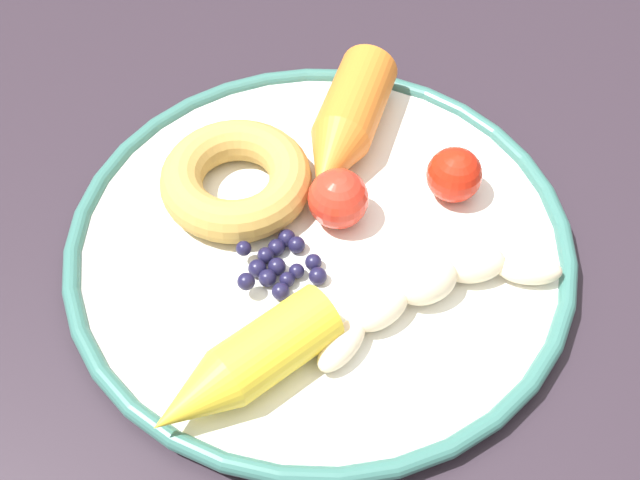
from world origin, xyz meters
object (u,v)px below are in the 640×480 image
at_px(dining_table, 326,376).
at_px(carrot_orange, 345,126).
at_px(banana, 431,291).
at_px(carrot_yellow, 243,367).
at_px(plate, 320,243).
at_px(tomato_mid, 454,175).
at_px(blueberry_pile, 280,265).
at_px(tomato_near, 338,199).
at_px(donut, 236,179).

height_order(dining_table, carrot_orange, carrot_orange).
bearing_deg(banana, carrot_yellow, 101.90).
height_order(plate, tomato_mid, tomato_mid).
distance_m(dining_table, carrot_yellow, 0.13).
bearing_deg(carrot_orange, carrot_yellow, 147.09).
height_order(blueberry_pile, tomato_mid, tomato_mid).
relative_size(plate, blueberry_pile, 6.00).
distance_m(plate, carrot_orange, 0.09).
xyz_separation_m(banana, tomato_mid, (0.08, -0.05, 0.01)).
relative_size(dining_table, banana, 7.07).
xyz_separation_m(dining_table, plate, (0.05, -0.01, 0.09)).
bearing_deg(banana, tomato_near, 24.89).
bearing_deg(carrot_orange, banana, -174.36).
bearing_deg(donut, tomato_near, -122.71).
bearing_deg(plate, tomato_near, -47.55).
bearing_deg(donut, blueberry_pile, -169.44).
height_order(donut, tomato_near, tomato_near).
height_order(dining_table, donut, donut).
distance_m(carrot_orange, blueberry_pile, 0.12).
distance_m(carrot_yellow, donut, 0.15).
distance_m(dining_table, donut, 0.16).
height_order(dining_table, tomato_mid, tomato_mid).
relative_size(dining_table, carrot_yellow, 9.93).
bearing_deg(blueberry_pile, carrot_yellow, 152.58).
bearing_deg(blueberry_pile, plate, -61.11).
distance_m(plate, tomato_near, 0.03).
bearing_deg(banana, carrot_orange, 5.64).
bearing_deg(carrot_yellow, blueberry_pile, -27.42).
bearing_deg(plate, blueberry_pile, 118.89).
distance_m(plate, blueberry_pile, 0.04).
bearing_deg(tomato_near, carrot_yellow, 140.90).
bearing_deg(banana, blueberry_pile, 60.79).
relative_size(carrot_orange, blueberry_pile, 2.39).
bearing_deg(tomato_mid, blueberry_pile, 104.49).
bearing_deg(plate, donut, 39.52).
distance_m(plate, donut, 0.07).
height_order(banana, blueberry_pile, banana).
distance_m(banana, blueberry_pile, 0.10).
relative_size(banana, tomato_near, 4.28).
bearing_deg(banana, plate, 39.51).
relative_size(banana, tomato_mid, 4.56).
bearing_deg(tomato_near, carrot_orange, -20.18).
bearing_deg(tomato_mid, tomato_near, 90.86).
relative_size(plate, carrot_yellow, 2.73).
height_order(blueberry_pile, tomato_near, tomato_near).
distance_m(carrot_yellow, tomato_mid, 0.20).
xyz_separation_m(plate, blueberry_pile, (-0.02, 0.03, 0.01)).
xyz_separation_m(dining_table, blueberry_pile, (0.04, 0.02, 0.10)).
xyz_separation_m(dining_table, donut, (0.11, 0.04, 0.11)).
bearing_deg(tomato_mid, carrot_yellow, 122.48).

